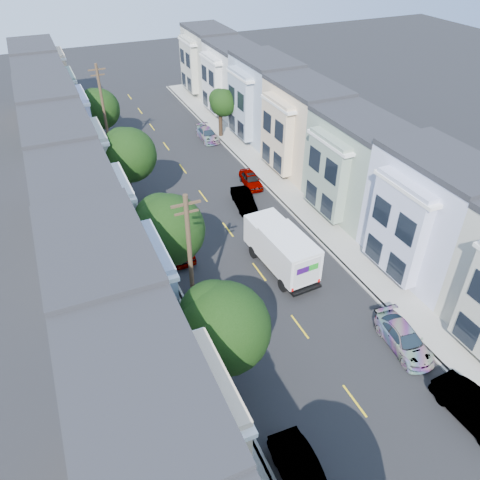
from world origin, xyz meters
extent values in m
plane|color=black|center=(0.00, 0.00, 0.00)|extent=(160.00, 160.00, 0.00)
cube|color=black|center=(0.00, 15.00, 0.01)|extent=(12.00, 70.00, 0.02)
cube|color=gray|center=(-6.05, 15.00, 0.07)|extent=(0.30, 70.00, 0.15)
cube|color=gray|center=(6.05, 15.00, 0.07)|extent=(0.30, 70.00, 0.15)
cube|color=gray|center=(-7.35, 15.00, 0.07)|extent=(2.60, 70.00, 0.15)
cube|color=gray|center=(7.35, 15.00, 0.07)|extent=(2.60, 70.00, 0.15)
cube|color=gold|center=(0.00, 15.00, 0.00)|extent=(0.12, 70.00, 0.01)
cube|color=gray|center=(-11.15, 15.00, 0.00)|extent=(5.00, 70.00, 8.50)
cube|color=gray|center=(11.15, 15.00, 0.00)|extent=(5.00, 70.00, 8.50)
cylinder|color=black|center=(-6.60, -2.65, 1.71)|extent=(0.44, 0.44, 3.42)
sphere|color=#1D3710|center=(-6.30, -2.65, 5.06)|extent=(4.70, 4.70, 4.70)
cylinder|color=black|center=(-6.60, 6.72, 1.69)|extent=(0.44, 0.44, 3.38)
sphere|color=#1D3710|center=(-6.30, 6.72, 5.03)|extent=(4.70, 4.70, 4.70)
cylinder|color=black|center=(-6.60, 17.70, 1.95)|extent=(0.44, 0.44, 3.90)
sphere|color=#1D3710|center=(-6.30, 17.70, 5.46)|extent=(4.45, 4.45, 4.45)
cylinder|color=black|center=(-6.60, 32.35, 1.44)|extent=(0.44, 0.44, 2.88)
sphere|color=#1D3710|center=(-6.30, 32.35, 4.39)|extent=(4.30, 4.30, 4.30)
cylinder|color=black|center=(6.60, 30.04, 1.45)|extent=(0.44, 0.44, 2.89)
sphere|color=#1D3710|center=(6.90, 30.04, 3.95)|extent=(3.01, 3.01, 3.01)
cylinder|color=#42301E|center=(-6.30, 2.00, 5.00)|extent=(0.26, 0.26, 10.00)
cube|color=#42301E|center=(-6.30, 2.00, 9.60)|extent=(1.60, 0.12, 0.12)
cylinder|color=#42301E|center=(-6.30, 28.00, 5.00)|extent=(0.26, 0.26, 10.00)
cube|color=#42301E|center=(-6.30, 28.00, 9.60)|extent=(1.60, 0.12, 0.12)
cube|color=silver|center=(1.65, 4.84, 1.99)|extent=(2.56, 4.58, 2.50)
cube|color=silver|center=(1.65, 8.19, 1.89)|extent=(2.56, 2.13, 2.30)
cube|color=black|center=(1.65, 5.79, 0.61)|extent=(2.35, 6.58, 0.26)
cube|color=#2D0A51|center=(1.27, 2.54, 2.29)|extent=(0.96, 0.04, 0.47)
cube|color=#198C1E|center=(2.13, 2.54, 2.29)|extent=(0.75, 0.04, 0.47)
cylinder|color=black|center=(0.50, 3.58, 0.48)|extent=(0.30, 0.96, 0.96)
cylinder|color=black|center=(2.80, 3.58, 0.48)|extent=(0.30, 0.96, 0.96)
cylinder|color=black|center=(0.50, 7.87, 0.48)|extent=(0.30, 0.96, 0.96)
cylinder|color=black|center=(2.80, 7.87, 0.48)|extent=(0.30, 0.96, 0.96)
imported|color=black|center=(2.71, 14.85, 0.68)|extent=(1.99, 4.22, 1.35)
imported|color=black|center=(-4.90, -8.78, 0.75)|extent=(1.74, 4.54, 1.49)
imported|color=gray|center=(-4.90, 1.04, 0.61)|extent=(2.03, 4.20, 1.22)
imported|color=#5C0514|center=(-4.90, 10.45, 0.74)|extent=(2.16, 4.73, 1.49)
imported|color=#333436|center=(4.90, -9.37, 0.76)|extent=(1.90, 4.67, 1.53)
imported|color=silver|center=(4.90, -3.93, 0.66)|extent=(2.29, 4.58, 1.32)
imported|color=black|center=(4.90, 18.07, 0.63)|extent=(1.88, 4.04, 1.27)
imported|color=black|center=(4.90, 29.88, 0.62)|extent=(1.84, 4.20, 1.25)
camera|label=1|loc=(-11.95, -17.69, 21.96)|focal=35.00mm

